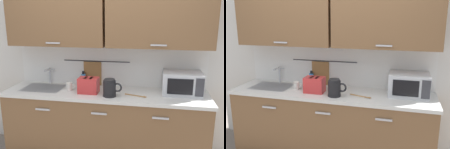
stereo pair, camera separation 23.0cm
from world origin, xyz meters
The scene contains 9 objects.
counter_unit centered at (-0.01, 0.30, 0.46)m, with size 2.53×0.64×0.90m.
back_wall_assembly centered at (0.00, 0.53, 1.52)m, with size 3.70×0.41×2.50m.
sink_faucet centered at (-0.83, 0.53, 1.04)m, with size 0.09×0.17×0.22m.
microwave centered at (0.93, 0.41, 1.04)m, with size 0.46×0.35×0.27m.
electric_kettle centered at (0.09, 0.15, 1.00)m, with size 0.23×0.16×0.21m.
dish_soap_bottle centered at (-0.34, 0.53, 0.99)m, with size 0.06×0.06×0.20m.
mug_near_sink centered at (-0.46, 0.30, 0.95)m, with size 0.12×0.08×0.09m.
toaster centered at (-0.19, 0.23, 1.00)m, with size 0.26×0.17×0.19m.
wooden_spoon centered at (0.43, 0.21, 0.91)m, with size 0.27×0.11×0.01m.
Camera 2 is at (0.84, -2.45, 1.83)m, focal length 38.72 mm.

